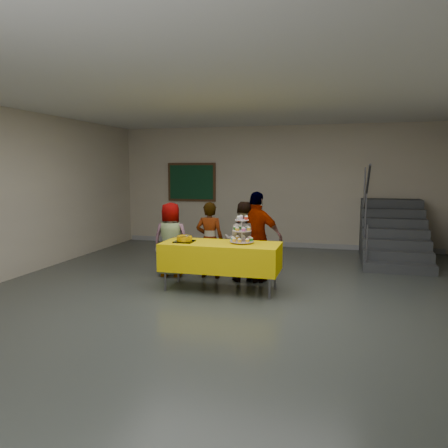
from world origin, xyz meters
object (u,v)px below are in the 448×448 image
(bake_table, at_px, (221,256))
(schoolchild_b, at_px, (210,240))
(bear_cake, at_px, (184,238))
(schoolchild_a, at_px, (171,239))
(staircase, at_px, (392,236))
(cupcake_stand, at_px, (242,233))
(noticeboard, at_px, (192,182))
(schoolchild_d, at_px, (257,237))
(schoolchild_c, at_px, (243,241))

(bake_table, distance_m, schoolchild_b, 0.86)
(bear_cake, bearing_deg, schoolchild_a, 126.05)
(staircase, bearing_deg, cupcake_stand, -128.08)
(bear_cake, distance_m, schoolchild_a, 0.92)
(schoolchild_a, relative_size, staircase, 0.56)
(staircase, height_order, noticeboard, noticeboard)
(schoolchild_b, distance_m, schoolchild_d, 0.88)
(schoolchild_d, distance_m, noticeboard, 4.36)
(bear_cake, distance_m, schoolchild_c, 1.10)
(schoolchild_b, bearing_deg, cupcake_stand, 134.76)
(schoolchild_a, relative_size, schoolchild_c, 0.97)
(schoolchild_a, distance_m, noticeboard, 3.76)
(bake_table, xyz_separation_m, cupcake_stand, (0.33, 0.07, 0.38))
(bake_table, xyz_separation_m, schoolchild_d, (0.45, 0.68, 0.22))
(schoolchild_a, bearing_deg, noticeboard, -82.12)
(schoolchild_d, bearing_deg, schoolchild_b, 7.37)
(schoolchild_a, height_order, noticeboard, noticeboard)
(bake_table, relative_size, cupcake_stand, 4.22)
(cupcake_stand, height_order, schoolchild_c, schoolchild_c)
(bake_table, relative_size, noticeboard, 1.45)
(schoolchild_b, height_order, schoolchild_c, schoolchild_c)
(schoolchild_c, relative_size, staircase, 0.58)
(staircase, bearing_deg, bear_cake, -135.59)
(schoolchild_c, relative_size, noticeboard, 1.07)
(cupcake_stand, height_order, schoolchild_b, schoolchild_b)
(cupcake_stand, relative_size, schoolchild_d, 0.29)
(bake_table, distance_m, schoolchild_a, 1.31)
(bear_cake, bearing_deg, bake_table, 6.12)
(bake_table, relative_size, schoolchild_a, 1.40)
(schoolchild_b, bearing_deg, bake_table, 116.07)
(staircase, relative_size, noticeboard, 1.85)
(schoolchild_c, xyz_separation_m, noticeboard, (-2.18, 3.53, 0.91))
(bear_cake, bearing_deg, staircase, 44.41)
(cupcake_stand, distance_m, schoolchild_d, 0.64)
(schoolchild_a, bearing_deg, bear_cake, 120.51)
(schoolchild_a, distance_m, schoolchild_c, 1.33)
(cupcake_stand, height_order, noticeboard, noticeboard)
(bake_table, xyz_separation_m, schoolchild_c, (0.21, 0.69, 0.14))
(staircase, bearing_deg, noticeboard, 170.30)
(schoolchild_d, distance_m, staircase, 3.67)
(schoolchild_b, height_order, schoolchild_d, schoolchild_d)
(bear_cake, relative_size, staircase, 0.15)
(schoolchild_a, height_order, schoolchild_b, schoolchild_b)
(bake_table, distance_m, cupcake_stand, 0.51)
(cupcake_stand, distance_m, schoolchild_c, 0.67)
(bear_cake, height_order, noticeboard, noticeboard)
(schoolchild_a, xyz_separation_m, noticeboard, (-0.85, 3.55, 0.93))
(schoolchild_c, bearing_deg, schoolchild_a, -3.15)
(schoolchild_b, relative_size, schoolchild_d, 0.87)
(schoolchild_d, relative_size, noticeboard, 1.20)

